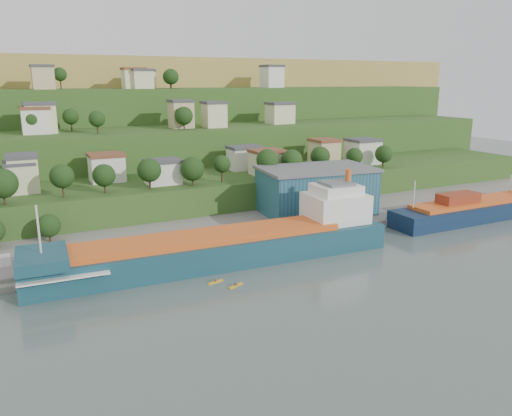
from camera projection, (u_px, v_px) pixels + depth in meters
ground at (257, 276)px, 100.33m from camera, size 500.00×500.00×0.00m
quay at (277, 227)px, 133.25m from camera, size 220.00×26.00×4.00m
hillside at (104, 160)px, 246.53m from camera, size 360.00×210.72×96.00m
cargo_ship_near at (229, 247)px, 107.54m from camera, size 78.49×15.84×20.05m
cargo_ship_far at (488, 208)px, 142.72m from camera, size 60.66×10.40×16.47m
warehouse at (316, 190)px, 139.43m from camera, size 32.92×22.33×12.80m
dinghy at (36, 266)px, 101.08m from camera, size 4.27×2.90×0.80m
kayak_orange at (215, 281)px, 96.85m from camera, size 3.43×1.35×0.85m
kayak_yellow at (236, 285)px, 95.07m from camera, size 3.52×1.98×0.89m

